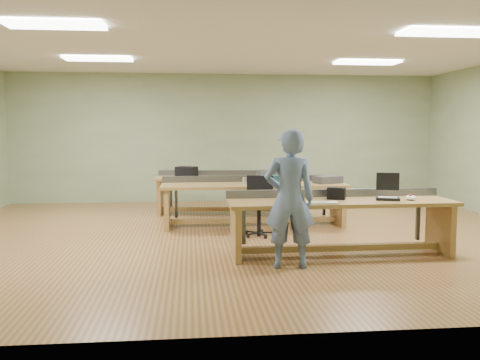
# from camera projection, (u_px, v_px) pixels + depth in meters

# --- Properties ---
(floor) EXTENTS (10.00, 10.00, 0.00)m
(floor) POSITION_uv_depth(u_px,v_px,m) (245.00, 235.00, 8.19)
(floor) COLOR #A1693D
(floor) RESTS_ON ground
(ceiling) EXTENTS (10.00, 10.00, 0.00)m
(ceiling) POSITION_uv_depth(u_px,v_px,m) (245.00, 46.00, 7.90)
(ceiling) COLOR silver
(ceiling) RESTS_ON wall_back
(wall_back) EXTENTS (10.00, 0.04, 3.00)m
(wall_back) POSITION_uv_depth(u_px,v_px,m) (227.00, 138.00, 12.00)
(wall_back) COLOR #95A77F
(wall_back) RESTS_ON floor
(wall_front) EXTENTS (10.00, 0.04, 3.00)m
(wall_front) POSITION_uv_depth(u_px,v_px,m) (299.00, 154.00, 4.08)
(wall_front) COLOR #95A77F
(wall_front) RESTS_ON floor
(fluor_panels) EXTENTS (6.20, 3.50, 0.03)m
(fluor_panels) POSITION_uv_depth(u_px,v_px,m) (245.00, 48.00, 7.90)
(fluor_panels) COLOR white
(fluor_panels) RESTS_ON ceiling
(workbench_front) EXTENTS (3.06, 0.85, 0.86)m
(workbench_front) POSITION_uv_depth(u_px,v_px,m) (340.00, 214.00, 6.89)
(workbench_front) COLOR #AB8848
(workbench_front) RESTS_ON floor
(workbench_mid) EXTENTS (3.25, 0.88, 0.86)m
(workbench_mid) POSITION_uv_depth(u_px,v_px,m) (254.00, 194.00, 8.99)
(workbench_mid) COLOR #AB8848
(workbench_mid) RESTS_ON floor
(workbench_back) EXTENTS (2.98, 1.08, 0.86)m
(workbench_back) POSITION_uv_depth(u_px,v_px,m) (228.00, 186.00, 10.27)
(workbench_back) COLOR #AB8848
(workbench_back) RESTS_ON floor
(person) EXTENTS (0.65, 0.45, 1.71)m
(person) POSITION_uv_depth(u_px,v_px,m) (290.00, 199.00, 6.20)
(person) COLOR slate
(person) RESTS_ON floor
(laptop_base) EXTENTS (0.37, 0.33, 0.03)m
(laptop_base) POSITION_uv_depth(u_px,v_px,m) (388.00, 199.00, 6.88)
(laptop_base) COLOR black
(laptop_base) RESTS_ON workbench_front
(laptop_screen) EXTENTS (0.29, 0.11, 0.24)m
(laptop_screen) POSITION_uv_depth(u_px,v_px,m) (388.00, 181.00, 6.97)
(laptop_screen) COLOR black
(laptop_screen) RESTS_ON laptop_base
(keyboard) EXTENTS (0.48, 0.18, 0.03)m
(keyboard) POSITION_uv_depth(u_px,v_px,m) (319.00, 203.00, 6.49)
(keyboard) COLOR white
(keyboard) RESTS_ON workbench_front
(trackball_mouse) EXTENTS (0.14, 0.16, 0.07)m
(trackball_mouse) POSITION_uv_depth(u_px,v_px,m) (411.00, 198.00, 6.84)
(trackball_mouse) COLOR white
(trackball_mouse) RESTS_ON workbench_front
(camera_bag) EXTENTS (0.28, 0.24, 0.16)m
(camera_bag) POSITION_uv_depth(u_px,v_px,m) (336.00, 193.00, 6.94)
(camera_bag) COLOR black
(camera_bag) RESTS_ON workbench_front
(task_chair) EXTENTS (0.61, 0.61, 0.95)m
(task_chair) POSITION_uv_depth(u_px,v_px,m) (259.00, 214.00, 8.16)
(task_chair) COLOR black
(task_chair) RESTS_ON floor
(parts_bin_teal) EXTENTS (0.42, 0.33, 0.14)m
(parts_bin_teal) POSITION_uv_depth(u_px,v_px,m) (272.00, 179.00, 9.06)
(parts_bin_teal) COLOR #143941
(parts_bin_teal) RESTS_ON workbench_mid
(parts_bin_grey) EXTENTS (0.54, 0.44, 0.13)m
(parts_bin_grey) POSITION_uv_depth(u_px,v_px,m) (328.00, 180.00, 9.06)
(parts_bin_grey) COLOR #3B3B3E
(parts_bin_grey) RESTS_ON workbench_mid
(mug) EXTENTS (0.17, 0.17, 0.11)m
(mug) POSITION_uv_depth(u_px,v_px,m) (253.00, 181.00, 8.94)
(mug) COLOR #3B3B3E
(mug) RESTS_ON workbench_mid
(drinks_can) EXTENTS (0.09, 0.09, 0.13)m
(drinks_can) POSITION_uv_depth(u_px,v_px,m) (244.00, 181.00, 8.79)
(drinks_can) COLOR silver
(drinks_can) RESTS_ON workbench_mid
(storage_box_back) EXTENTS (0.47, 0.41, 0.22)m
(storage_box_back) POSITION_uv_depth(u_px,v_px,m) (187.00, 172.00, 10.05)
(storage_box_back) COLOR black
(storage_box_back) RESTS_ON workbench_back
(tray_back) EXTENTS (0.33, 0.29, 0.11)m
(tray_back) POSITION_uv_depth(u_px,v_px,m) (264.00, 174.00, 10.18)
(tray_back) COLOR #3B3B3E
(tray_back) RESTS_ON workbench_back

